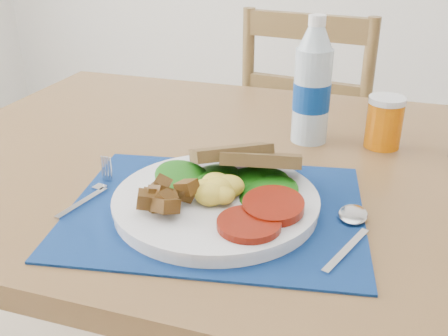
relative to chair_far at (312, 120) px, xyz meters
name	(u,v)px	position (x,y,z in m)	size (l,w,h in m)	color
table	(281,204)	(0.06, -0.73, 0.10)	(1.40, 0.90, 0.75)	brown
chair_far	(312,120)	(0.00, 0.00, 0.00)	(0.46, 0.45, 1.12)	#523C1D
placemat	(216,209)	(-0.01, -0.93, 0.18)	(0.44, 0.35, 0.00)	#040932
breakfast_plate	(211,197)	(-0.01, -0.94, 0.21)	(0.31, 0.31, 0.07)	silver
fork	(94,193)	(-0.21, -0.95, 0.19)	(0.03, 0.15, 0.00)	#B2B5BA
spoon	(351,226)	(0.19, -0.92, 0.19)	(0.05, 0.18, 0.01)	#B2B5BA
water_bottle	(312,88)	(0.08, -0.61, 0.29)	(0.07, 0.07, 0.25)	#ADBFCC
juice_glass	(384,124)	(0.22, -0.59, 0.23)	(0.07, 0.07, 0.09)	#CF6305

